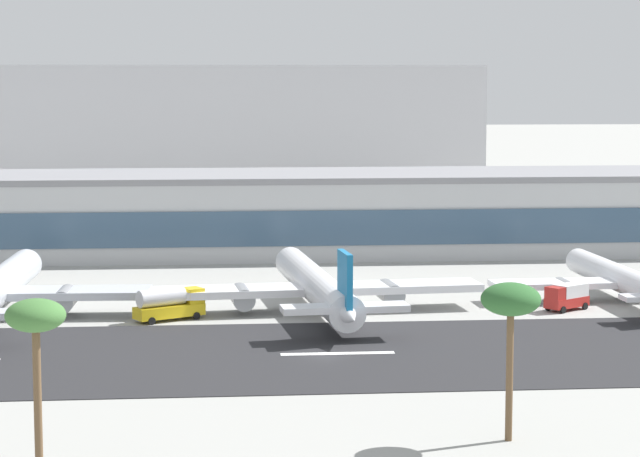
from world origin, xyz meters
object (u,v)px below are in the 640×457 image
at_px(palm_tree_0, 36,322).
at_px(palm_tree_1, 511,303).
at_px(airliner_blue_tail_gate_1, 318,288).
at_px(airliner_navy_tail_gate_2, 626,281).
at_px(service_box_truck_0, 567,296).
at_px(terminal_building, 292,213).
at_px(service_fuel_truck_1, 169,304).
at_px(distant_hotel_block, 231,134).

distance_m(palm_tree_0, palm_tree_1, 36.54).
distance_m(airliner_blue_tail_gate_1, airliner_navy_tail_gate_2, 40.72).
height_order(airliner_blue_tail_gate_1, service_box_truck_0, airliner_blue_tail_gate_1).
height_order(airliner_blue_tail_gate_1, palm_tree_1, palm_tree_1).
height_order(service_box_truck_0, palm_tree_0, palm_tree_0).
xyz_separation_m(airliner_blue_tail_gate_1, airliner_navy_tail_gate_2, (40.47, 4.45, -0.49)).
bearing_deg(palm_tree_1, terminal_building, 94.77).
relative_size(terminal_building, palm_tree_1, 11.45).
relative_size(airliner_blue_tail_gate_1, palm_tree_0, 3.65).
relative_size(terminal_building, service_fuel_truck_1, 16.76).
bearing_deg(palm_tree_0, terminal_building, 77.48).
xyz_separation_m(airliner_navy_tail_gate_2, palm_tree_0, (-66.36, -67.83, 8.64)).
xyz_separation_m(distant_hotel_block, palm_tree_1, (17.73, -205.30, -4.96)).
distance_m(distant_hotel_block, airliner_blue_tail_gate_1, 148.50).
distance_m(terminal_building, service_box_truck_0, 65.06).
height_order(service_box_truck_0, service_fuel_truck_1, service_fuel_truck_1).
relative_size(distant_hotel_block, airliner_blue_tail_gate_1, 2.46).
height_order(terminal_building, service_box_truck_0, terminal_building).
bearing_deg(service_fuel_truck_1, palm_tree_1, -91.36).
bearing_deg(palm_tree_0, palm_tree_1, 9.17).
relative_size(terminal_building, airliner_blue_tail_gate_1, 3.08).
bearing_deg(airliner_blue_tail_gate_1, service_box_truck_0, -96.79).
bearing_deg(palm_tree_0, distant_hotel_block, 85.04).
bearing_deg(palm_tree_0, service_box_truck_0, 47.57).
height_order(distant_hotel_block, service_box_truck_0, distant_hotel_block).
bearing_deg(service_fuel_truck_1, service_box_truck_0, -26.16).
bearing_deg(service_box_truck_0, distant_hotel_block, -109.75).
xyz_separation_m(terminal_building, airliner_navy_tail_gate_2, (39.78, -51.82, -4.02)).
relative_size(terminal_building, palm_tree_0, 11.22).
relative_size(airliner_navy_tail_gate_2, service_fuel_truck_1, 4.61).
bearing_deg(service_fuel_truck_1, terminal_building, 43.52).
bearing_deg(palm_tree_1, service_fuel_truck_1, 117.63).
xyz_separation_m(airliner_blue_tail_gate_1, palm_tree_1, (10.19, -57.56, 7.93)).
relative_size(terminal_building, service_box_truck_0, 23.10).
relative_size(palm_tree_0, palm_tree_1, 1.02).
bearing_deg(palm_tree_1, service_box_truck_0, 69.69).
distance_m(distant_hotel_block, airliner_navy_tail_gate_2, 151.72).
bearing_deg(palm_tree_0, airliner_navy_tail_gate_2, 45.63).
bearing_deg(terminal_building, service_fuel_truck_1, -107.48).
distance_m(service_box_truck_0, palm_tree_1, 60.97).
height_order(airliner_blue_tail_gate_1, service_fuel_truck_1, airliner_blue_tail_gate_1).
xyz_separation_m(service_box_truck_0, palm_tree_1, (-20.92, -56.51, 9.29)).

